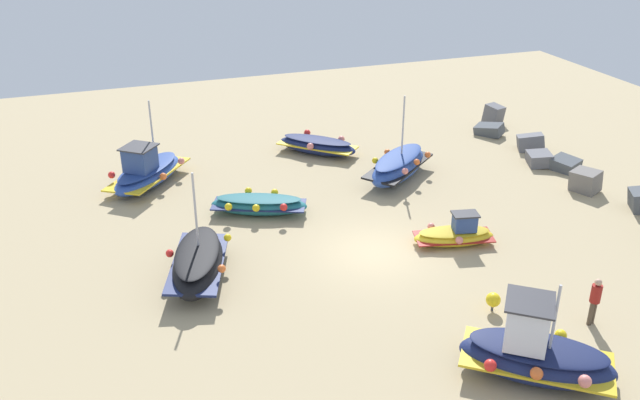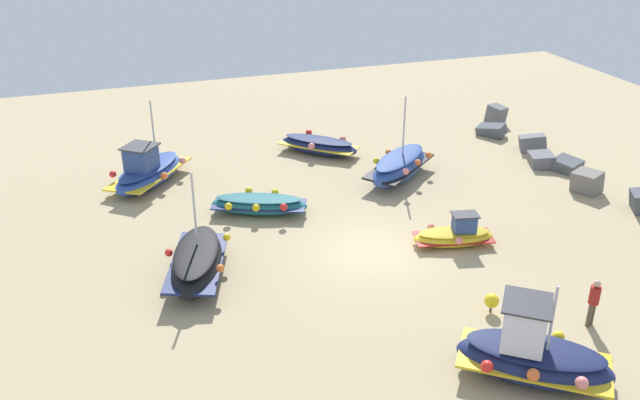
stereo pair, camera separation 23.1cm
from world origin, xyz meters
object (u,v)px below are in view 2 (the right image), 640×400
person_walking (594,300)px  mooring_buoy_1 (492,301)px  fishing_boat_1 (148,171)px  fishing_boat_6 (259,204)px  fishing_boat_3 (532,355)px  fishing_boat_4 (399,166)px  fishing_boat_2 (197,262)px  fishing_boat_0 (455,235)px  fishing_boat_5 (319,145)px

person_walking → mooring_buoy_1: person_walking is taller
fishing_boat_1 → fishing_boat_6: fishing_boat_1 is taller
fishing_boat_3 → fishing_boat_4: 13.87m
fishing_boat_1 → fishing_boat_2: bearing=43.3°
fishing_boat_2 → person_walking: size_ratio=2.86×
person_walking → fishing_boat_4: bearing=163.8°
fishing_boat_0 → mooring_buoy_1: fishing_boat_0 is taller
fishing_boat_1 → fishing_boat_2: fishing_boat_2 is taller
fishing_boat_6 → person_walking: size_ratio=2.59×
fishing_boat_3 → fishing_boat_6: (-12.28, -4.56, -0.36)m
mooring_buoy_1 → fishing_boat_2: bearing=-120.8°
fishing_boat_3 → fishing_boat_6: fishing_boat_3 is taller
fishing_boat_0 → fishing_boat_2: 9.54m
fishing_boat_6 → mooring_buoy_1: (9.20, 5.23, 0.01)m
fishing_boat_1 → fishing_boat_3: fishing_boat_1 is taller
fishing_boat_0 → mooring_buoy_1: (4.28, -1.06, 0.02)m
mooring_buoy_1 → fishing_boat_5: bearing=-177.0°
fishing_boat_1 → fishing_boat_3: (16.80, 8.54, 0.16)m
fishing_boat_2 → fishing_boat_4: size_ratio=1.03×
mooring_buoy_1 → fishing_boat_4: bearing=171.0°
fishing_boat_3 → mooring_buoy_1: bearing=-65.0°
fishing_boat_0 → fishing_boat_1: 13.96m
fishing_boat_1 → mooring_buoy_1: fishing_boat_1 is taller
fishing_boat_5 → person_walking: size_ratio=2.45×
fishing_boat_5 → mooring_buoy_1: size_ratio=6.00×
person_walking → fishing_boat_3: bearing=-85.0°
fishing_boat_4 → fishing_boat_6: 7.05m
fishing_boat_0 → mooring_buoy_1: size_ratio=4.91×
fishing_boat_2 → mooring_buoy_1: fishing_boat_2 is taller
mooring_buoy_1 → fishing_boat_1: bearing=-146.1°
fishing_boat_0 → person_walking: bearing=-63.7°
fishing_boat_2 → fishing_boat_4: fishing_boat_4 is taller
person_walking → mooring_buoy_1: size_ratio=2.45×
fishing_boat_1 → fishing_boat_0: bearing=85.7°
fishing_boat_2 → fishing_boat_4: 11.55m
person_walking → fishing_boat_5: bearing=171.3°
fishing_boat_2 → person_walking: fishing_boat_2 is taller
fishing_boat_6 → fishing_boat_4: bearing=-145.8°
fishing_boat_1 → person_walking: (15.31, 11.71, 0.31)m
fishing_boat_0 → fishing_boat_6: (-4.92, -6.29, 0.01)m
fishing_boat_5 → fishing_boat_6: bearing=-85.3°
fishing_boat_2 → fishing_boat_5: bearing=159.6°
fishing_boat_1 → mooring_buoy_1: size_ratio=7.23×
fishing_boat_1 → mooring_buoy_1: (13.72, 9.21, -0.19)m
fishing_boat_4 → fishing_boat_0: bearing=44.6°
fishing_boat_2 → fishing_boat_4: (-5.55, 10.12, 0.02)m
fishing_boat_5 → person_walking: bearing=-35.3°
mooring_buoy_1 → fishing_boat_0: bearing=166.1°
mooring_buoy_1 → person_walking: bearing=57.5°
fishing_boat_2 → mooring_buoy_1: (5.04, 8.45, -0.19)m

